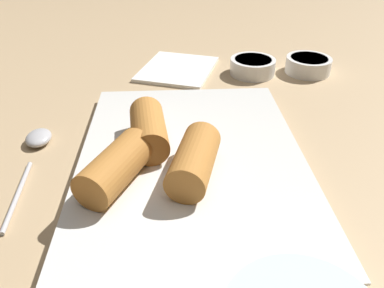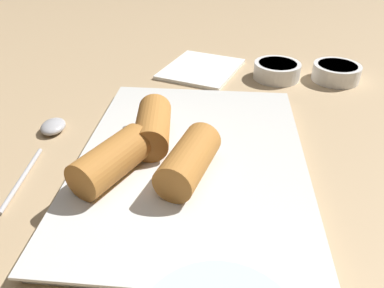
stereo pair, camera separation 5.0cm
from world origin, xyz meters
TOP-DOWN VIEW (x-y plane):
  - table_surface at (0.00, 0.00)cm, footprint 180.00×140.00cm
  - serving_plate at (-1.06, -2.33)cm, footprint 34.31×24.93cm
  - roll_front_left at (-4.16, -7.18)cm, footprint 9.65×4.94cm
  - roll_front_right at (2.84, -9.85)cm, footprint 9.65×7.47cm
  - roll_back_left at (2.13, -2.19)cm, footprint 9.72×6.25cm
  - dipping_bowl_near at (-27.15, 9.52)cm, footprint 7.67×7.67cm
  - dipping_bowl_far at (-27.27, 19.23)cm, footprint 7.67×7.67cm
  - spoon at (-5.79, -20.94)cm, footprint 17.65×3.33cm
  - napkin at (-29.32, -3.28)cm, footprint 16.84×15.54cm

SIDE VIEW (x-z plane):
  - table_surface at x=0.00cm, z-range 0.00..2.00cm
  - napkin at x=-29.32cm, z-range 2.00..2.60cm
  - spoon at x=-5.79cm, z-range 1.94..3.32cm
  - serving_plate at x=-1.06cm, z-range 2.01..3.51cm
  - dipping_bowl_near at x=-27.15cm, z-range 2.12..4.80cm
  - dipping_bowl_far at x=-27.27cm, z-range 2.12..4.80cm
  - roll_front_left at x=-4.16cm, z-range 3.50..7.52cm
  - roll_front_right at x=2.84cm, z-range 3.50..7.52cm
  - roll_back_left at x=2.13cm, z-range 3.50..7.52cm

